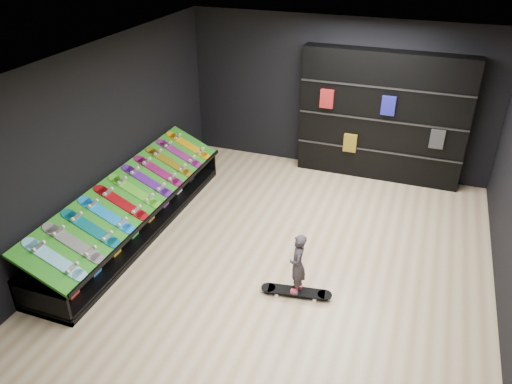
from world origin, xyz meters
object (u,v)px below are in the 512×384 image
(back_shelving, at_px, (382,117))
(child, at_px, (297,275))
(floor_skateboard, at_px, (296,293))
(display_rack, at_px, (135,216))

(back_shelving, bearing_deg, child, -97.02)
(floor_skateboard, xyz_separation_m, child, (0.00, 0.00, 0.31))
(display_rack, height_order, back_shelving, back_shelving)
(display_rack, distance_m, back_shelving, 4.89)
(back_shelving, relative_size, child, 5.74)
(back_shelving, bearing_deg, display_rack, -136.13)
(display_rack, distance_m, child, 3.04)
(child, bearing_deg, back_shelving, 159.18)
(display_rack, bearing_deg, floor_skateboard, -13.03)
(display_rack, distance_m, floor_skateboard, 3.05)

